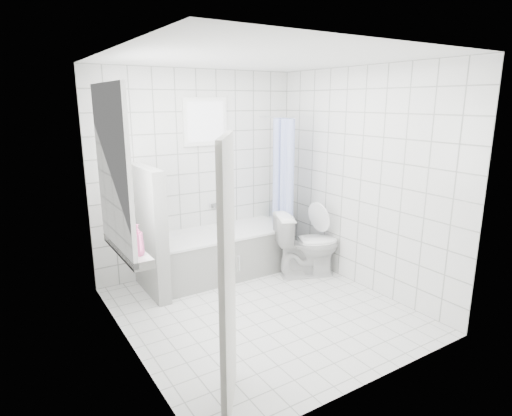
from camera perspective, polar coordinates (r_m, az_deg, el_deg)
ground at (r=4.77m, az=0.73°, el=-13.44°), size 3.00×3.00×0.00m
ceiling at (r=4.25m, az=0.85°, el=19.39°), size 3.00×3.00×0.00m
wall_back at (r=5.62m, az=-7.63°, el=4.68°), size 2.80×0.02×2.60m
wall_front at (r=3.22m, az=15.56°, el=-2.79°), size 2.80×0.02×2.60m
wall_left at (r=3.77m, az=-17.32°, el=-0.47°), size 0.02×3.00×2.60m
wall_right at (r=5.22m, az=13.79°, el=3.66°), size 0.02×3.00×2.60m
window_left at (r=4.01m, az=-18.16°, el=4.68°), size 0.01×0.90×1.40m
window_back at (r=5.56m, az=-6.70°, el=11.34°), size 0.50×0.01×0.50m
window_sill at (r=4.20m, az=-16.80°, el=-5.26°), size 0.18×1.02×0.08m
door at (r=2.98m, az=-3.77°, el=-9.84°), size 0.48×0.69×2.00m
bathtub at (r=5.60m, az=-4.58°, el=-5.97°), size 1.79×0.77×0.58m
partition_wall at (r=5.06m, az=-14.04°, el=-3.07°), size 0.15×0.85×1.50m
tiled_ledge at (r=6.31m, az=2.40°, el=-3.77°), size 0.40×0.24×0.55m
toilet at (r=5.55m, az=6.85°, el=-4.85°), size 0.93×0.72×0.83m
curtain_rod at (r=5.68m, az=2.80°, el=11.97°), size 0.02×0.80×0.02m
shower_curtain at (r=5.68m, az=3.45°, el=2.82°), size 0.14×0.48×1.78m
tub_faucet at (r=5.77m, az=-5.37°, el=0.42°), size 0.18×0.06×0.06m
sill_bottles at (r=4.03m, az=-16.33°, el=-3.58°), size 0.15×0.76×0.28m
ledge_bottles at (r=6.18m, az=2.81°, el=-0.45°), size 0.14×0.19×0.24m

